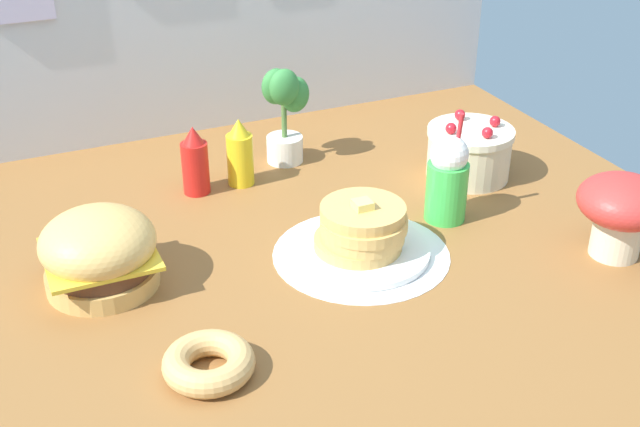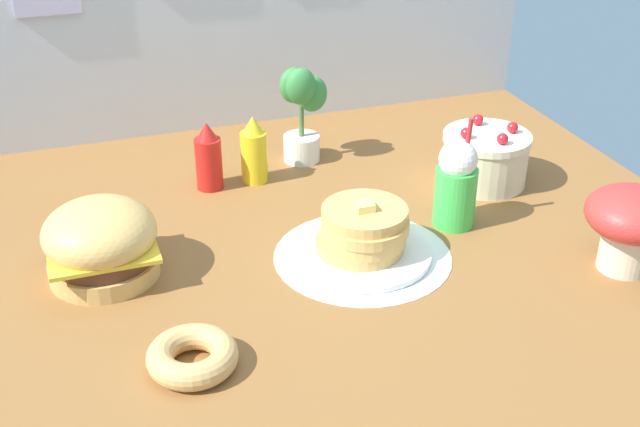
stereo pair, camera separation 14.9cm
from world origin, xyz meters
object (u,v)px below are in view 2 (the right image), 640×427
(cream_soda_cup, at_px, (456,184))
(donut_pink_glaze, at_px, (192,356))
(layer_cake, at_px, (485,158))
(ketchup_bottle, at_px, (208,158))
(potted_plant, at_px, (302,110))
(mushroom_stool, at_px, (631,221))
(burger, at_px, (101,242))
(pancake_stack, at_px, (363,235))
(mustard_bottle, at_px, (254,151))

(cream_soda_cup, xyz_separation_m, donut_pink_glaze, (-0.78, -0.36, -0.09))
(layer_cake, xyz_separation_m, cream_soda_cup, (-0.20, -0.19, 0.04))
(ketchup_bottle, height_order, potted_plant, potted_plant)
(cream_soda_cup, relative_size, donut_pink_glaze, 1.61)
(layer_cake, distance_m, cream_soda_cup, 0.28)
(potted_plant, distance_m, mushroom_stool, 1.01)
(cream_soda_cup, bearing_deg, donut_pink_glaze, -154.91)
(burger, height_order, mushroom_stool, mushroom_stool)
(pancake_stack, height_order, donut_pink_glaze, pancake_stack)
(layer_cake, height_order, mushroom_stool, mushroom_stool)
(mustard_bottle, bearing_deg, layer_cake, -19.87)
(potted_plant, bearing_deg, cream_soda_cup, -63.43)
(layer_cake, xyz_separation_m, mushroom_stool, (0.09, -0.53, 0.05))
(burger, relative_size, potted_plant, 0.87)
(cream_soda_cup, distance_m, potted_plant, 0.58)
(layer_cake, height_order, cream_soda_cup, cream_soda_cup)
(pancake_stack, height_order, cream_soda_cup, cream_soda_cup)
(pancake_stack, distance_m, mushroom_stool, 0.64)
(ketchup_bottle, xyz_separation_m, mustard_bottle, (0.13, 0.00, 0.00))
(potted_plant, bearing_deg, mushroom_stool, -57.05)
(pancake_stack, relative_size, donut_pink_glaze, 1.83)
(burger, xyz_separation_m, pancake_stack, (0.62, -0.12, -0.03))
(ketchup_bottle, height_order, cream_soda_cup, cream_soda_cup)
(layer_cake, distance_m, ketchup_bottle, 0.80)
(layer_cake, distance_m, mustard_bottle, 0.67)
(ketchup_bottle, bearing_deg, layer_cake, -16.54)
(burger, xyz_separation_m, layer_cake, (1.11, 0.15, -0.01))
(potted_plant, height_order, mushroom_stool, potted_plant)
(pancake_stack, relative_size, mushroom_stool, 1.55)
(mushroom_stool, bearing_deg, cream_soda_cup, 131.27)
(ketchup_bottle, bearing_deg, mustard_bottle, 0.37)
(pancake_stack, xyz_separation_m, donut_pink_glaze, (-0.49, -0.29, -0.03))
(potted_plant, bearing_deg, burger, -144.48)
(mushroom_stool, bearing_deg, pancake_stack, 155.84)
(burger, distance_m, potted_plant, 0.80)
(potted_plant, bearing_deg, ketchup_bottle, -163.63)
(mushroom_stool, bearing_deg, ketchup_bottle, 138.78)
(potted_plant, bearing_deg, donut_pink_glaze, -120.62)
(burger, relative_size, layer_cake, 1.06)
(donut_pink_glaze, bearing_deg, ketchup_bottle, 75.24)
(cream_soda_cup, distance_m, donut_pink_glaze, 0.86)
(pancake_stack, distance_m, potted_plant, 0.60)
(burger, xyz_separation_m, ketchup_bottle, (0.34, 0.37, 0.00))
(burger, relative_size, mushroom_stool, 1.21)
(potted_plant, bearing_deg, layer_cake, -35.09)
(pancake_stack, distance_m, layer_cake, 0.56)
(donut_pink_glaze, height_order, mushroom_stool, mushroom_stool)
(ketchup_bottle, xyz_separation_m, cream_soda_cup, (0.57, -0.42, 0.03))
(pancake_stack, height_order, mustard_bottle, mustard_bottle)
(burger, bearing_deg, donut_pink_glaze, -72.15)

